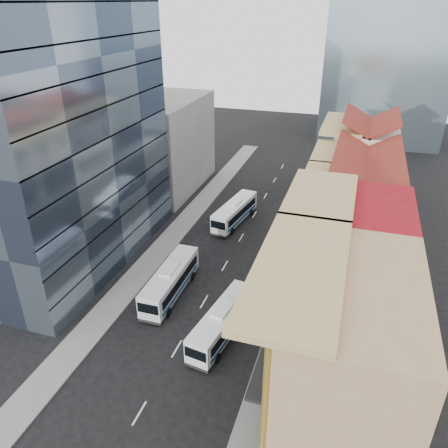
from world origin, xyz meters
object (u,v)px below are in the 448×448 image
(bus_left_far, at_px, (235,212))
(office_tower, at_px, (60,131))
(shophouse_tan, at_px, (349,356))
(bus_right, at_px, (223,322))
(bus_left_near, at_px, (170,281))

(bus_left_far, bearing_deg, office_tower, -128.56)
(shophouse_tan, bearing_deg, bus_right, 151.30)
(shophouse_tan, relative_size, office_tower, 0.47)
(bus_left_near, distance_m, bus_left_far, 17.72)
(office_tower, xyz_separation_m, bus_right, (20.30, -8.14, -13.44))
(shophouse_tan, bearing_deg, bus_left_near, 150.06)
(shophouse_tan, relative_size, bus_left_far, 1.40)
(bus_right, bearing_deg, shophouse_tan, -19.66)
(bus_left_near, height_order, bus_left_far, bus_left_near)
(bus_left_far, height_order, bus_right, bus_left_far)
(office_tower, relative_size, bus_left_far, 3.00)
(office_tower, height_order, bus_left_far, office_tower)
(shophouse_tan, distance_m, bus_right, 12.98)
(shophouse_tan, xyz_separation_m, bus_right, (-10.70, 5.86, -4.44))
(office_tower, bearing_deg, shophouse_tan, -24.30)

